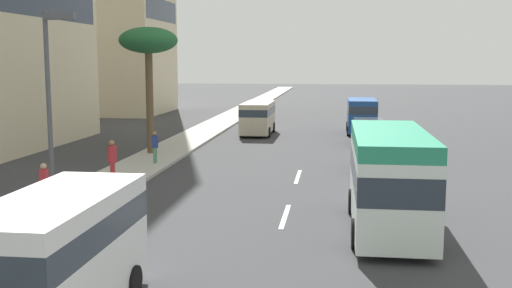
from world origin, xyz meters
The scene contains 15 objects.
ground_plane centered at (31.50, 0.00, 0.00)m, with size 198.00×198.00×0.00m, color #38383A.
sidewalk_right centered at (31.50, 7.75, 0.07)m, with size 162.00×2.73×0.15m, color #B2ADA3.
lane_stripe_mid centered at (16.10, 0.00, 0.01)m, with size 3.20×0.16×0.01m, color silver.
lane_stripe_far centered at (23.18, 0.00, 0.01)m, with size 3.20×0.16×0.01m, color silver.
car_lead centered at (25.12, -3.74, 0.77)m, with size 4.10×1.94×1.63m.
car_second centered at (33.92, -3.62, 0.77)m, with size 4.06×1.95×1.64m.
van_third centered at (39.96, -3.47, 1.40)m, with size 4.66×2.08×2.44m.
minibus_fourth centered at (14.87, -3.26, 1.68)m, with size 6.82×2.31×3.06m.
van_fifth centered at (38.53, 3.76, 1.30)m, with size 5.15×2.07×2.25m.
van_sixth centered at (7.16, 3.70, 1.48)m, with size 4.99×2.14×2.59m.
pedestrian_near_lamp centered at (25.10, 7.16, 1.00)m, with size 0.31×0.37×1.57m.
pedestrian_mid_block centered at (15.38, 8.08, 1.02)m, with size 0.34×0.25×1.60m.
pedestrian_by_tree centered at (20.05, 7.44, 1.14)m, with size 0.39×0.38×1.79m.
palm_tree centered at (28.34, 8.36, 6.04)m, with size 3.13×3.13×6.79m.
street_lamp centered at (13.32, 6.67, 4.15)m, with size 0.24×0.97×6.44m.
Camera 1 is at (-3.80, -1.60, 5.18)m, focal length 43.05 mm.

